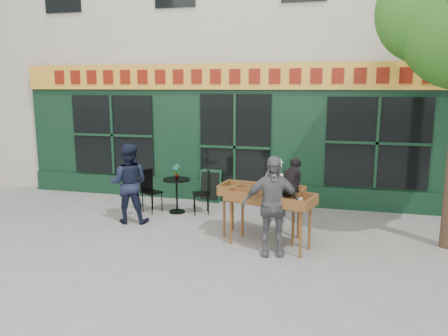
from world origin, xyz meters
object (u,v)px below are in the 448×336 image
(book_cart_center, at_px, (270,201))
(book_cart_right, at_px, (262,195))
(woman, at_px, (275,196))
(man_left, at_px, (129,183))
(man_right, at_px, (272,206))
(bistro_table, at_px, (177,189))
(dog, at_px, (291,176))

(book_cart_center, relative_size, book_cart_right, 1.03)
(woman, relative_size, man_left, 0.91)
(man_right, relative_size, man_left, 1.02)
(book_cart_right, distance_m, man_right, 0.81)
(book_cart_right, relative_size, man_right, 0.94)
(book_cart_right, height_order, man_left, man_left)
(man_left, bearing_deg, woman, 167.57)
(man_left, bearing_deg, bistro_table, -139.41)
(dog, distance_m, woman, 0.95)
(woman, bearing_deg, dog, 132.36)
(dog, bearing_deg, book_cart_center, -172.34)
(book_cart_center, xyz_separation_m, man_left, (-3.01, 0.70, -0.00))
(woman, height_order, book_cart_right, woman)
(book_cart_center, xyz_separation_m, bistro_table, (-2.31, 1.60, -0.28))
(dog, distance_m, man_left, 3.48)
(dog, bearing_deg, book_cart_right, 155.90)
(book_cart_right, xyz_separation_m, man_right, (0.30, -0.75, 0.02))
(dog, bearing_deg, bistro_table, 164.04)
(book_cart_center, relative_size, man_right, 0.96)
(dog, xyz_separation_m, bistro_table, (-2.66, 1.65, -0.75))
(bistro_table, bearing_deg, book_cart_right, -29.23)
(dog, height_order, bistro_table, dog)
(book_cart_right, relative_size, man_left, 0.95)
(woman, bearing_deg, book_cart_right, 60.98)
(bistro_table, bearing_deg, man_right, -38.77)
(book_cart_center, height_order, bistro_table, book_cart_center)
(man_right, xyz_separation_m, bistro_table, (-2.39, 1.92, -0.29))
(man_left, bearing_deg, book_cart_right, 162.94)
(woman, height_order, man_left, man_left)
(book_cart_center, height_order, man_right, man_right)
(bistro_table, bearing_deg, book_cart_center, -34.64)
(book_cart_right, height_order, bistro_table, book_cart_right)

